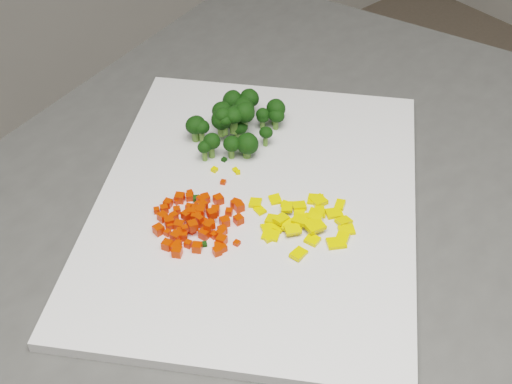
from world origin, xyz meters
TOP-DOWN VIEW (x-y plane):
  - cutting_board at (-0.11, 0.61)m, footprint 0.53×0.52m
  - carrot_pile at (-0.18, 0.62)m, footprint 0.09×0.09m
  - pepper_pile at (-0.10, 0.55)m, footprint 0.11×0.11m
  - broccoli_pile at (-0.05, 0.70)m, footprint 0.11×0.11m
  - carrot_cube_0 at (-0.18, 0.65)m, footprint 0.01×0.01m
  - carrot_cube_1 at (-0.18, 0.62)m, footprint 0.01×0.01m
  - carrot_cube_2 at (-0.18, 0.57)m, footprint 0.01×0.01m
  - carrot_cube_3 at (-0.22, 0.60)m, footprint 0.01×0.01m
  - carrot_cube_4 at (-0.15, 0.64)m, footprint 0.01×0.01m
  - carrot_cube_5 at (-0.18, 0.61)m, footprint 0.01×0.01m
  - carrot_cube_6 at (-0.17, 0.60)m, footprint 0.01×0.01m
  - carrot_cube_7 at (-0.20, 0.62)m, footprint 0.01×0.01m
  - carrot_cube_8 at (-0.13, 0.62)m, footprint 0.01×0.01m
  - carrot_cube_9 at (-0.20, 0.66)m, footprint 0.01×0.01m
  - carrot_cube_10 at (-0.21, 0.60)m, footprint 0.01×0.01m
  - carrot_cube_11 at (-0.14, 0.59)m, footprint 0.01×0.01m
  - carrot_cube_12 at (-0.20, 0.64)m, footprint 0.01×0.01m
  - carrot_cube_13 at (-0.16, 0.64)m, footprint 0.01×0.01m
  - carrot_cube_14 at (-0.14, 0.61)m, footprint 0.01×0.01m
  - carrot_cube_15 at (-0.21, 0.61)m, footprint 0.01×0.01m
  - carrot_cube_16 at (-0.19, 0.64)m, footprint 0.01×0.01m
  - carrot_cube_17 at (-0.17, 0.59)m, footprint 0.01×0.01m
  - carrot_cube_18 at (-0.21, 0.63)m, footprint 0.01×0.01m
  - carrot_cube_19 at (-0.19, 0.61)m, footprint 0.01×0.01m
  - carrot_cube_20 at (-0.18, 0.60)m, footprint 0.01×0.01m
  - carrot_cube_21 at (-0.20, 0.63)m, footprint 0.01×0.01m
  - carrot_cube_22 at (-0.22, 0.61)m, footprint 0.01×0.01m
  - carrot_cube_23 at (-0.18, 0.58)m, footprint 0.01×0.01m
  - carrot_cube_24 at (-0.17, 0.59)m, footprint 0.01×0.01m
  - carrot_cube_25 at (-0.16, 0.61)m, footprint 0.01×0.01m
  - carrot_cube_26 at (-0.20, 0.61)m, footprint 0.01×0.01m
  - carrot_cube_27 at (-0.15, 0.64)m, footprint 0.01×0.01m
  - carrot_cube_28 at (-0.19, 0.66)m, footprint 0.01×0.01m
  - carrot_cube_29 at (-0.17, 0.66)m, footprint 0.01×0.01m
  - carrot_cube_30 at (-0.13, 0.61)m, footprint 0.01×0.01m
  - carrot_cube_31 at (-0.21, 0.63)m, footprint 0.01×0.01m
  - carrot_cube_32 at (-0.19, 0.64)m, footprint 0.01×0.01m
  - carrot_cube_33 at (-0.16, 0.59)m, footprint 0.01×0.01m
  - carrot_cube_34 at (-0.15, 0.60)m, footprint 0.01×0.01m
  - carrot_cube_35 at (-0.14, 0.63)m, footprint 0.01×0.01m
  - carrot_cube_36 at (-0.18, 0.60)m, footprint 0.01×0.01m
  - carrot_cube_37 at (-0.16, 0.63)m, footprint 0.01×0.01m
  - carrot_cube_38 at (-0.16, 0.66)m, footprint 0.01×0.01m
  - carrot_cube_39 at (-0.20, 0.61)m, footprint 0.01×0.01m
  - carrot_cube_40 at (-0.17, 0.61)m, footprint 0.01×0.01m
  - carrot_cube_41 at (-0.19, 0.61)m, footprint 0.01×0.01m
  - carrot_cube_42 at (-0.17, 0.58)m, footprint 0.01×0.01m
  - carrot_cube_43 at (-0.18, 0.62)m, footprint 0.01×0.01m
  - carrot_cube_44 at (-0.18, 0.63)m, footprint 0.01×0.01m
  - carrot_cube_45 at (-0.17, 0.61)m, footprint 0.01×0.01m
  - carrot_cube_46 at (-0.20, 0.59)m, footprint 0.01×0.01m
  - carrot_cube_47 at (-0.17, 0.64)m, footprint 0.01×0.01m
  - carrot_cube_48 at (-0.17, 0.64)m, footprint 0.01×0.01m
  - carrot_cube_49 at (-0.16, 0.63)m, footprint 0.01×0.01m
  - carrot_cube_50 at (-0.17, 0.66)m, footprint 0.01×0.01m
  - carrot_cube_51 at (-0.19, 0.61)m, footprint 0.01×0.01m
  - carrot_cube_52 at (-0.21, 0.60)m, footprint 0.01×0.01m
  - carrot_cube_53 at (-0.20, 0.61)m, footprint 0.01×0.01m
  - carrot_cube_54 at (-0.16, 0.60)m, footprint 0.01×0.01m
  - carrot_cube_55 at (-0.17, 0.62)m, footprint 0.01×0.01m
  - carrot_cube_56 at (-0.18, 0.63)m, footprint 0.01×0.01m
  - carrot_cube_57 at (-0.18, 0.63)m, footprint 0.01×0.01m
  - carrot_cube_58 at (-0.16, 0.65)m, footprint 0.01×0.01m
  - carrot_cube_59 at (-0.20, 0.60)m, footprint 0.01×0.01m
  - carrot_cube_60 at (-0.17, 0.60)m, footprint 0.01×0.01m
  - carrot_cube_61 at (-0.19, 0.62)m, footprint 0.01×0.01m
  - carrot_cube_62 at (-0.18, 0.66)m, footprint 0.01×0.01m
  - carrot_cube_63 at (-0.20, 0.65)m, footprint 0.01×0.01m
  - carrot_cube_64 at (-0.19, 0.57)m, footprint 0.01×0.01m
  - carrot_cube_65 at (-0.18, 0.60)m, footprint 0.01×0.01m
  - carrot_cube_66 at (-0.13, 0.61)m, footprint 0.01×0.01m
  - carrot_cube_67 at (-0.15, 0.62)m, footprint 0.01×0.01m
  - pepper_chunk_0 at (-0.13, 0.57)m, footprint 0.02×0.02m
  - pepper_chunk_1 at (-0.10, 0.55)m, footprint 0.02×0.02m
  - pepper_chunk_2 at (-0.09, 0.60)m, footprint 0.02×0.02m
  - pepper_chunk_3 at (-0.09, 0.54)m, footprint 0.02×0.02m
  - pepper_chunk_4 at (-0.07, 0.52)m, footprint 0.02×0.02m
  - pepper_chunk_5 at (-0.08, 0.57)m, footprint 0.02×0.02m
  - pepper_chunk_6 at (-0.13, 0.52)m, footprint 0.02×0.01m
  - pepper_chunk_7 at (-0.11, 0.60)m, footprint 0.02×0.02m
  - pepper_chunk_8 at (-0.08, 0.57)m, footprint 0.02×0.02m
  - pepper_chunk_9 at (-0.06, 0.57)m, footprint 0.02×0.02m
  - pepper_chunk_10 at (-0.10, 0.53)m, footprint 0.02×0.02m
  - pepper_chunk_11 at (-0.11, 0.55)m, footprint 0.02×0.02m
  - pepper_chunk_12 at (-0.09, 0.58)m, footprint 0.02×0.02m
  - pepper_chunk_13 at (-0.06, 0.53)m, footprint 0.02×0.01m
  - pepper_chunk_14 at (-0.13, 0.56)m, footprint 0.02×0.02m
  - pepper_chunk_15 at (-0.06, 0.56)m, footprint 0.02×0.02m
  - pepper_chunk_16 at (-0.10, 0.55)m, footprint 0.02×0.02m
  - pepper_chunk_17 at (-0.06, 0.57)m, footprint 0.02×0.02m
  - pepper_chunk_18 at (-0.12, 0.59)m, footprint 0.01×0.01m
  - pepper_chunk_19 at (-0.11, 0.57)m, footprint 0.02×0.02m
  - pepper_chunk_20 at (-0.09, 0.54)m, footprint 0.02×0.02m
  - pepper_chunk_21 at (-0.11, 0.57)m, footprint 0.01×0.01m
  - pepper_chunk_22 at (-0.11, 0.57)m, footprint 0.02×0.02m
  - pepper_chunk_23 at (-0.07, 0.55)m, footprint 0.02×0.02m
  - pepper_chunk_24 at (-0.09, 0.55)m, footprint 0.01×0.02m
  - pepper_chunk_25 at (-0.09, 0.54)m, footprint 0.02×0.02m
  - pepper_chunk_26 at (-0.11, 0.56)m, footprint 0.02×0.02m
  - pepper_chunk_27 at (-0.08, 0.51)m, footprint 0.02×0.02m
  - pepper_chunk_28 at (-0.11, 0.55)m, footprint 0.02×0.02m
  - pepper_chunk_29 at (-0.08, 0.55)m, footprint 0.02×0.02m
  - pepper_chunk_30 at (-0.05, 0.55)m, footprint 0.02×0.01m
  - pepper_chunk_31 at (-0.09, 0.55)m, footprint 0.02×0.02m
  - pepper_chunk_32 at (-0.09, 0.54)m, footprint 0.02×0.02m
  - pepper_chunk_33 at (-0.09, 0.51)m, footprint 0.02×0.02m
  - pepper_chunk_34 at (-0.06, 0.54)m, footprint 0.02×0.02m
  - broccoli_floret_0 at (-0.06, 0.71)m, footprint 0.03×0.03m
  - broccoli_floret_1 at (-0.06, 0.73)m, footprint 0.03×0.03m
  - broccoli_floret_2 at (-0.10, 0.70)m, footprint 0.03×0.03m
  - broccoli_floret_3 at (-0.02, 0.73)m, footprint 0.03×0.03m
  - broccoli_floret_4 at (-0.05, 0.70)m, footprint 0.02×0.02m
  - broccoli_floret_5 at (-0.02, 0.70)m, footprint 0.02×0.02m
  - broccoli_floret_6 at (-0.03, 0.72)m, footprint 0.03×0.03m
  - broccoli_floret_7 at (-0.03, 0.72)m, footprint 0.03×0.03m
  - broccoli_floret_8 at (-0.06, 0.70)m, footprint 0.03×0.03m
  - broccoli_floret_9 at (-0.05, 0.71)m, footprint 0.02×0.02m
  - broccoli_floret_10 at (-0.03, 0.75)m, footprint 0.03×0.03m
  - broccoli_floret_11 at (-0.09, 0.73)m, footprint 0.03×0.03m
  - broccoli_floret_12 at (0.00, 0.70)m, footprint 0.03×0.03m
  - broccoli_floret_13 at (-0.01, 0.69)m, footprint 0.02×0.02m
  - broccoli_floret_14 at (-0.07, 0.70)m, footprint 0.02×0.02m
  - broccoli_floret_15 at (-0.06, 0.70)m, footprint 0.03×0.03m
  - broccoli_floret_16 at (-0.01, 0.70)m, footprint 0.03×0.03m
  - broccoli_floret_17 at (-0.07, 0.67)m, footprint 0.03×0.03m
  - broccoli_floret_18 at (-0.07, 0.71)m, footprint 0.03×0.03m
  - broccoli_floret_19 at (-0.08, 0.68)m, footprint 0.03×0.03m
  - broccoli_floret_20 at (-0.11, 0.70)m, footprint 0.02×0.02m
  - broccoli_floret_21 at (-0.09, 0.72)m, footprint 0.02×0.02m
  - broccoli_floret_22 at (-0.02, 0.73)m, footprint 0.02×0.02m
  - broccoli_floret_23 at (-0.07, 0.71)m, footprint 0.02×0.02m
  - broccoli_floret_24 at (-0.04, 0.67)m, footprint 0.02×0.02m
  - broccoli_floret_25 at (-0.03, 0.73)m, footprint 0.02×0.02m
  - broccoli_floret_26 at (-0.02, 0.70)m, footprint 0.02×0.02m
  - broccoli_floret_27 at (-0.05, 0.70)m, footprint 0.03×0.03m
  - broccoli_floret_28 at (-0.06, 0.70)m, footprint 0.02×0.02m
  - stray_bit_0 at (-0.16, 0.57)m, footprint 0.01×0.01m
  - stray_bit_1 at (-0.10, 0.65)m, footprint 0.01×0.01m
  - stray_bit_2 at (-0.22, 0.60)m, footprint 0.01×0.01m
  - stray_bit_3 at (-0.06, 0.68)m, footprint 0.01×0.01m
  - stray_bit_4 at (-0.14, 0.56)m, footprint 0.01×0.01m
  - stray_bit_5 at (-0.16, 0.65)m, footprint 0.01×0.01m
  - stray_bit_6 at (-0.19, 0.59)m, footprint 0.01×0.01m
  - stray_bit_7 at (-0.11, 0.67)m, footprint 0.01×0.01m
  - stray_bit_8 at (-0.09, 0.58)m, footprint 0.01×0.01m
  - stray_bit_9 at (-0.09, 0.66)m, footprint 0.01×0.01m
  - stray_bit_10 at (-0.09, 0.68)m, footprint 0.01×0.01m
  - stray_bit_11 at (-0.12, 0.65)m, footprint 0.01×0.01m
  - stray_bit_12 at (-0.10, 0.57)m, footprint 0.01×0.01m

SIDE VIEW (x-z plane):
  - cutting_board at x=-0.11m, z-range 0.90..0.91m
  - pepper_chunk_8 at x=-0.08m, z-range 0.91..0.92m
  - pepper_chunk_18 at x=-0.12m, z-range 0.91..0.92m
  - pepper_chunk_31 at x=-0.09m, z-range 0.91..0.92m
  - pepper_chunk_0 at x=-0.13m, z-range 0.91..0.91m
  - pepper_chunk_19 at x=-0.11m, z-range 0.91..0.92m
  - pepper_chunk_26 at x=-0.11m, z-range 0.91..0.91m
  - pepper_chunk_2 at x=-0.09m, z-range 0.91..0.92m
  - pepper_chunk_24 at x=-0.09m, z-range 0.91..0.92m
  - pepper_chunk_17 at x=-0.06m, z-range 0.91..0.92m
  - pepper_chunk_22 at x=-0.11m, z-range 0.91..0.92m
  - pepper_chunk_7 at x=-0.11m, z-range 0.91..0.92m
  - pepper_chunk_34 at x=-0.06m, z-range 0.91..0.92m
  - stray_bit_10 at x=-0.09m, z-range 0.91..0.91m
  - stray_bit_3 at x=-0.06m, z-range 0.91..0.91m
  - stray_bit_9 at x=-0.09m, z-range 0.91..0.91m
  - stray_bit_1 at x=-0.10m, z-range 0.91..0.91m
  - pepper_chunk_1 at x=-0.10m, z-range 0.91..0.92m
  - pepper_chunk_13 at x=-0.06m, z-range 0.91..0.92m
  - pepper_chunk_14 at x=-0.13m, z-range 0.91..0.92m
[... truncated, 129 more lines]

